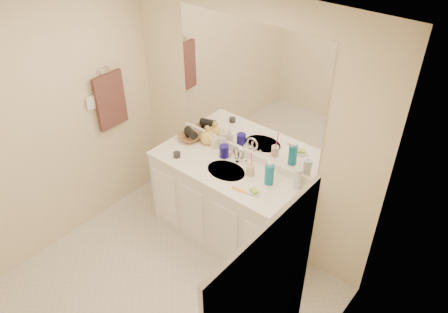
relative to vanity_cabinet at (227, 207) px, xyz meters
name	(u,v)px	position (x,y,z in m)	size (l,w,h in m)	color
floor	(152,306)	(0.00, -1.02, -0.42)	(2.60, 2.60, 0.00)	silver
ceiling	(110,35)	(0.00, -1.02, 1.97)	(2.60, 2.60, 0.02)	white
wall_back	(247,127)	(0.00, 0.28, 0.77)	(2.60, 0.02, 2.40)	beige
wall_left	(35,137)	(-1.30, -1.02, 0.77)	(0.02, 2.60, 2.40)	beige
wall_right	(293,301)	(1.30, -1.02, 0.77)	(0.02, 2.60, 2.40)	beige
vanity_cabinet	(227,207)	(0.00, 0.00, 0.00)	(1.50, 0.55, 0.85)	white
countertop	(228,171)	(0.00, 0.00, 0.44)	(1.52, 0.57, 0.03)	white
backsplash	(245,153)	(0.00, 0.26, 0.50)	(1.52, 0.03, 0.08)	white
sink_basin	(226,172)	(0.00, -0.02, 0.44)	(0.37, 0.37, 0.02)	beige
faucet	(239,157)	(0.00, 0.16, 0.51)	(0.02, 0.02, 0.11)	silver
mirror	(248,90)	(0.00, 0.27, 1.14)	(1.48, 0.01, 1.20)	white
blue_mug	(224,151)	(-0.15, 0.13, 0.52)	(0.09, 0.09, 0.12)	navy
tan_cup	(250,170)	(0.20, 0.07, 0.50)	(0.07, 0.07, 0.10)	beige
toothbrush	(252,161)	(0.21, 0.07, 0.60)	(0.01, 0.01, 0.19)	#E33B9E
mouthwash_bottle	(269,174)	(0.39, 0.08, 0.55)	(0.08, 0.08, 0.19)	#0C7393
clear_pump_bottle	(298,178)	(0.61, 0.19, 0.55)	(0.07, 0.07, 0.19)	silver
soap_dish	(254,192)	(0.38, -0.11, 0.46)	(0.11, 0.09, 0.01)	silver
green_soap	(254,191)	(0.38, -0.11, 0.48)	(0.07, 0.05, 0.02)	#A2BE2E
orange_comb	(239,190)	(0.26, -0.16, 0.46)	(0.14, 0.03, 0.01)	orange
dark_jar	(177,155)	(-0.49, -0.15, 0.48)	(0.07, 0.07, 0.05)	#232227
soap_bottle_white	(223,142)	(-0.23, 0.21, 0.55)	(0.07, 0.07, 0.19)	silver
soap_bottle_cream	(215,141)	(-0.32, 0.20, 0.53)	(0.07, 0.07, 0.15)	#F6EFC8
soap_bottle_yellow	(208,135)	(-0.42, 0.21, 0.55)	(0.15, 0.15, 0.19)	#DEBE56
wicker_basket	(190,137)	(-0.59, 0.14, 0.48)	(0.22, 0.22, 0.05)	olive
hair_dryer	(191,133)	(-0.57, 0.14, 0.54)	(0.08, 0.08, 0.15)	black
towel_ring	(104,71)	(-1.27, -0.25, 1.12)	(0.11, 0.11, 0.01)	silver
hand_towel	(110,101)	(-1.25, -0.25, 0.82)	(0.04, 0.32, 0.55)	#321D1B
switch_plate	(91,103)	(-1.27, -0.45, 0.88)	(0.01, 0.09, 0.13)	white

